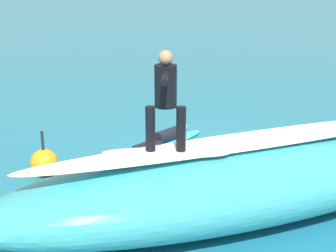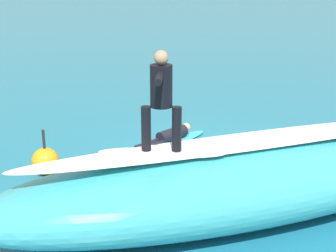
{
  "view_description": "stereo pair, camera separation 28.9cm",
  "coord_description": "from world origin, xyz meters",
  "views": [
    {
      "loc": [
        5.37,
        8.86,
        4.14
      ],
      "look_at": [
        1.37,
        0.51,
        1.13
      ],
      "focal_mm": 52.72,
      "sensor_mm": 36.0,
      "label": 1
    },
    {
      "loc": [
        5.11,
        8.98,
        4.14
      ],
      "look_at": [
        1.37,
        0.51,
        1.13
      ],
      "focal_mm": 52.72,
      "sensor_mm": 36.0,
      "label": 2
    }
  ],
  "objects": [
    {
      "name": "wave_crest",
      "position": [
        0.77,
        2.5,
        0.67
      ],
      "size": [
        9.35,
        2.93,
        1.34
      ],
      "primitive_type": "ellipsoid",
      "rotation": [
        0.0,
        0.0,
        -0.07
      ],
      "color": "teal",
      "rests_on": "ground_plane"
    },
    {
      "name": "ground_plane",
      "position": [
        0.0,
        0.0,
        0.0
      ],
      "size": [
        120.0,
        120.0,
        0.0
      ],
      "primitive_type": "plane",
      "color": "teal"
    },
    {
      "name": "surfer_paddling",
      "position": [
        0.54,
        -1.34,
        0.21
      ],
      "size": [
        1.68,
        0.87,
        0.31
      ],
      "rotation": [
        0.0,
        0.0,
        -2.75
      ],
      "color": "black",
      "rests_on": "surfboard_paddling"
    },
    {
      "name": "surfboard_riding",
      "position": [
        2.31,
        2.4,
        1.38
      ],
      "size": [
        1.98,
        1.3,
        0.08
      ],
      "primitive_type": "ellipsoid",
      "rotation": [
        0.0,
        0.0,
        -0.46
      ],
      "color": "silver",
      "rests_on": "wave_crest"
    },
    {
      "name": "wave_foam_lip",
      "position": [
        0.77,
        2.5,
        1.38
      ],
      "size": [
        7.87,
        1.33,
        0.08
      ],
      "primitive_type": "ellipsoid",
      "rotation": [
        0.0,
        0.0,
        -0.07
      ],
      "color": "white",
      "rests_on": "wave_crest"
    },
    {
      "name": "surfer_riding",
      "position": [
        2.31,
        2.4,
        2.32
      ],
      "size": [
        0.75,
        1.37,
        1.56
      ],
      "rotation": [
        0.0,
        0.0,
        -0.46
      ],
      "color": "black",
      "rests_on": "surfboard_riding"
    },
    {
      "name": "buoy_marker",
      "position": [
        3.6,
        -0.73,
        0.29
      ],
      "size": [
        0.57,
        0.57,
        0.97
      ],
      "color": "orange",
      "rests_on": "ground_plane"
    },
    {
      "name": "surfboard_paddling",
      "position": [
        0.42,
        -1.39,
        0.04
      ],
      "size": [
        2.32,
        1.32,
        0.08
      ],
      "primitive_type": "ellipsoid",
      "rotation": [
        0.0,
        0.0,
        -2.75
      ],
      "color": "#33B2D1",
      "rests_on": "ground_plane"
    },
    {
      "name": "foam_patch_near",
      "position": [
        3.43,
        0.54,
        0.07
      ],
      "size": [
        0.8,
        0.66,
        0.14
      ],
      "primitive_type": "ellipsoid",
      "rotation": [
        0.0,
        0.0,
        2.9
      ],
      "color": "white",
      "rests_on": "ground_plane"
    },
    {
      "name": "foam_patch_far",
      "position": [
        -0.26,
        0.87,
        0.04
      ],
      "size": [
        1.45,
        1.46,
        0.08
      ],
      "primitive_type": "ellipsoid",
      "rotation": [
        0.0,
        0.0,
        0.92
      ],
      "color": "white",
      "rests_on": "ground_plane"
    }
  ]
}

